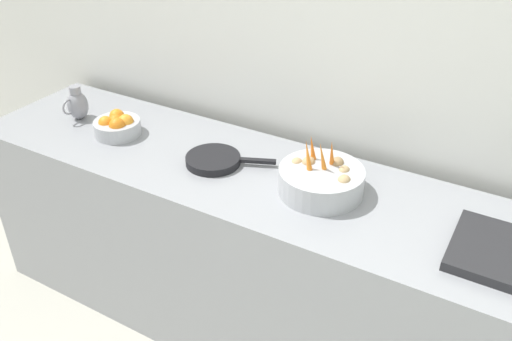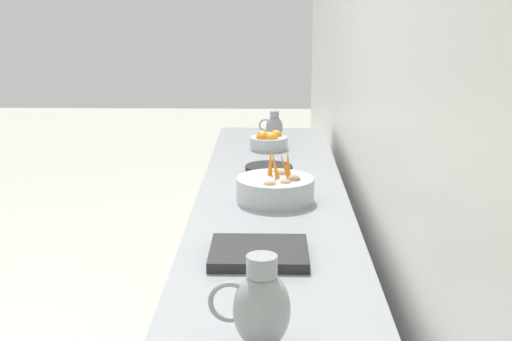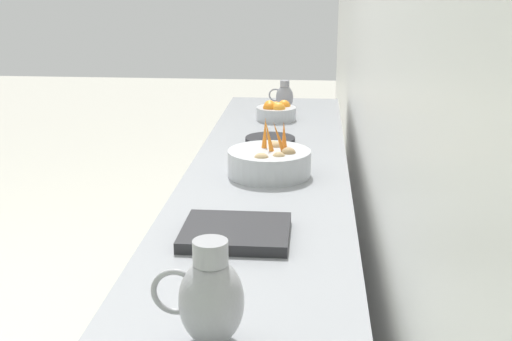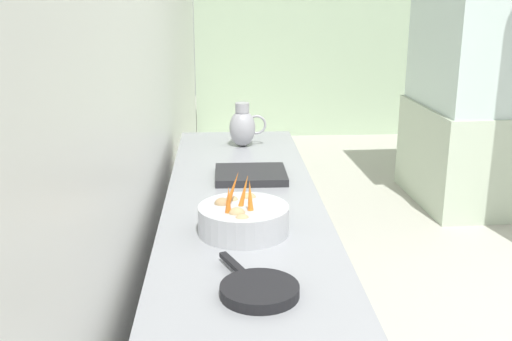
{
  "view_description": "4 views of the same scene",
  "coord_description": "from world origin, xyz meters",
  "px_view_note": "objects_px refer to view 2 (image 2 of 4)",
  "views": [
    {
      "loc": [
        0.18,
        0.5,
        2.14
      ],
      "look_at": [
        -1.4,
        -0.41,
        1.01
      ],
      "focal_mm": 37.86,
      "sensor_mm": 36.0,
      "label": 1
    },
    {
      "loc": [
        -1.49,
        2.82,
        1.83
      ],
      "look_at": [
        -1.43,
        -0.23,
        1.04
      ],
      "focal_mm": 49.76,
      "sensor_mm": 36.0,
      "label": 2
    },
    {
      "loc": [
        -1.69,
        2.52,
        1.76
      ],
      "look_at": [
        -1.47,
        0.0,
        0.99
      ],
      "focal_mm": 48.1,
      "sensor_mm": 36.0,
      "label": 3
    },
    {
      "loc": [
        -1.59,
        -2.34,
        1.82
      ],
      "look_at": [
        -1.46,
        -0.02,
        1.12
      ],
      "focal_mm": 43.37,
      "sensor_mm": 36.0,
      "label": 4
    }
  ],
  "objects_px": {
    "vegetable_colander": "(276,189)",
    "skillet_on_counter": "(269,169)",
    "metal_pitcher_short": "(274,126)",
    "orange_bowl": "(269,141)",
    "metal_pitcher_tall": "(261,306)"
  },
  "relations": [
    {
      "from": "vegetable_colander",
      "to": "skillet_on_counter",
      "type": "distance_m",
      "value": 0.5
    },
    {
      "from": "metal_pitcher_short",
      "to": "vegetable_colander",
      "type": "bearing_deg",
      "value": 90.13
    },
    {
      "from": "orange_bowl",
      "to": "skillet_on_counter",
      "type": "relative_size",
      "value": 0.58
    },
    {
      "from": "vegetable_colander",
      "to": "metal_pitcher_short",
      "type": "height_order",
      "value": "vegetable_colander"
    },
    {
      "from": "vegetable_colander",
      "to": "orange_bowl",
      "type": "xyz_separation_m",
      "value": [
        0.04,
        -1.04,
        -0.01
      ]
    },
    {
      "from": "orange_bowl",
      "to": "skillet_on_counter",
      "type": "height_order",
      "value": "orange_bowl"
    },
    {
      "from": "metal_pitcher_tall",
      "to": "orange_bowl",
      "type": "bearing_deg",
      "value": -90.27
    },
    {
      "from": "metal_pitcher_tall",
      "to": "metal_pitcher_short",
      "type": "distance_m",
      "value": 2.65
    },
    {
      "from": "vegetable_colander",
      "to": "metal_pitcher_tall",
      "type": "relative_size",
      "value": 1.35
    },
    {
      "from": "vegetable_colander",
      "to": "skillet_on_counter",
      "type": "relative_size",
      "value": 0.9
    },
    {
      "from": "vegetable_colander",
      "to": "orange_bowl",
      "type": "height_order",
      "value": "vegetable_colander"
    },
    {
      "from": "vegetable_colander",
      "to": "skillet_on_counter",
      "type": "height_order",
      "value": "vegetable_colander"
    },
    {
      "from": "metal_pitcher_tall",
      "to": "metal_pitcher_short",
      "type": "bearing_deg",
      "value": -90.94
    },
    {
      "from": "orange_bowl",
      "to": "metal_pitcher_short",
      "type": "bearing_deg",
      "value": -96.38
    },
    {
      "from": "vegetable_colander",
      "to": "metal_pitcher_tall",
      "type": "distance_m",
      "value": 1.32
    }
  ]
}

